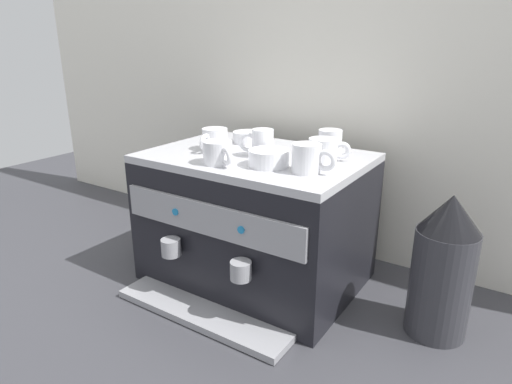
# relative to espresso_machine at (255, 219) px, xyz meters

# --- Properties ---
(ground_plane) EXTENTS (4.00, 4.00, 0.00)m
(ground_plane) POSITION_rel_espresso_machine_xyz_m (0.00, 0.00, -0.20)
(ground_plane) COLOR #38383D
(tiled_backsplash_wall) EXTENTS (2.80, 0.03, 1.16)m
(tiled_backsplash_wall) POSITION_rel_espresso_machine_xyz_m (0.00, 0.35, 0.37)
(tiled_backsplash_wall) COLOR silver
(tiled_backsplash_wall) RESTS_ON ground_plane
(espresso_machine) EXTENTS (0.64, 0.56, 0.41)m
(espresso_machine) POSITION_rel_espresso_machine_xyz_m (0.00, 0.00, 0.00)
(espresso_machine) COLOR black
(espresso_machine) RESTS_ON ground_plane
(ceramic_cup_0) EXTENTS (0.11, 0.08, 0.06)m
(ceramic_cup_0) POSITION_rel_espresso_machine_xyz_m (0.20, 0.05, 0.24)
(ceramic_cup_0) COLOR white
(ceramic_cup_0) RESTS_ON espresso_machine
(ceramic_cup_1) EXTENTS (0.12, 0.08, 0.08)m
(ceramic_cup_1) POSITION_rel_espresso_machine_xyz_m (0.22, -0.09, 0.25)
(ceramic_cup_1) COLOR white
(ceramic_cup_1) RESTS_ON espresso_machine
(ceramic_cup_2) EXTENTS (0.08, 0.12, 0.07)m
(ceramic_cup_2) POSITION_rel_espresso_machine_xyz_m (-0.14, -0.02, 0.24)
(ceramic_cup_2) COLOR white
(ceramic_cup_2) RESTS_ON espresso_machine
(ceramic_cup_3) EXTENTS (0.10, 0.06, 0.08)m
(ceramic_cup_3) POSITION_rel_espresso_machine_xyz_m (0.03, -0.01, 0.25)
(ceramic_cup_3) COLOR white
(ceramic_cup_3) RESTS_ON espresso_machine
(ceramic_cup_4) EXTENTS (0.08, 0.10, 0.07)m
(ceramic_cup_4) POSITION_rel_espresso_machine_xyz_m (0.17, 0.15, 0.24)
(ceramic_cup_4) COLOR white
(ceramic_cup_4) RESTS_ON espresso_machine
(ceramic_cup_5) EXTENTS (0.11, 0.08, 0.06)m
(ceramic_cup_5) POSITION_rel_espresso_machine_xyz_m (-0.03, -0.14, 0.24)
(ceramic_cup_5) COLOR white
(ceramic_cup_5) RESTS_ON espresso_machine
(ceramic_bowl_0) EXTENTS (0.10, 0.10, 0.04)m
(ceramic_bowl_0) POSITION_rel_espresso_machine_xyz_m (-0.11, 0.12, 0.22)
(ceramic_bowl_0) COLOR white
(ceramic_bowl_0) RESTS_ON espresso_machine
(ceramic_bowl_1) EXTENTS (0.11, 0.11, 0.04)m
(ceramic_bowl_1) POSITION_rel_espresso_machine_xyz_m (0.10, -0.09, 0.23)
(ceramic_bowl_1) COLOR white
(ceramic_bowl_1) RESTS_ON espresso_machine
(coffee_grinder) EXTENTS (0.15, 0.15, 0.38)m
(coffee_grinder) POSITION_rel_espresso_machine_xyz_m (0.56, 0.02, -0.01)
(coffee_grinder) COLOR #333338
(coffee_grinder) RESTS_ON ground_plane
(milk_pitcher) EXTENTS (0.10, 0.10, 0.15)m
(milk_pitcher) POSITION_rel_espresso_machine_xyz_m (-0.44, -0.04, -0.13)
(milk_pitcher) COLOR #B7B7BC
(milk_pitcher) RESTS_ON ground_plane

